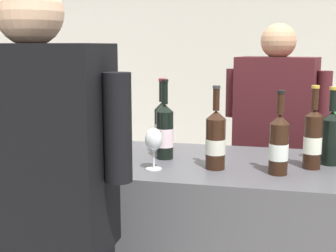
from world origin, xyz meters
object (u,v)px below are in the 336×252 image
object	(u,v)px
wine_bottle_7	(216,140)
wine_bottle_9	(313,139)
wine_bottle_1	(279,144)
potted_shrub	(294,141)
person_server	(273,169)
wine_bottle_10	(82,135)
wine_bottle_2	(162,125)
wine_glass	(154,141)
wine_bottle_3	(165,131)
wine_bottle_4	(83,125)
wine_bottle_6	(331,135)
wine_bottle_0	(83,130)
ice_bucket	(22,126)

from	to	relation	value
wine_bottle_7	wine_bottle_9	bearing A→B (deg)	14.01
wine_bottle_1	potted_shrub	distance (m)	1.48
wine_bottle_7	person_server	bearing A→B (deg)	74.38
wine_bottle_10	wine_bottle_2	bearing A→B (deg)	47.81
wine_glass	wine_bottle_7	bearing A→B (deg)	15.84
wine_bottle_3	potted_shrub	distance (m)	1.47
wine_bottle_7	person_server	size ratio (longest dim) A/B	0.21
potted_shrub	wine_bottle_10	bearing A→B (deg)	-123.41
wine_bottle_4	wine_bottle_10	size ratio (longest dim) A/B	0.98
wine_bottle_9	wine_bottle_10	distance (m)	0.97
person_server	potted_shrub	distance (m)	0.61
wine_bottle_6	wine_bottle_7	xyz separation A→B (m)	(-0.47, -0.18, -0.00)
wine_bottle_3	wine_bottle_10	world-z (taller)	wine_bottle_3
wine_bottle_0	wine_bottle_3	distance (m)	0.39
wine_bottle_4	wine_bottle_3	bearing A→B (deg)	-11.31
wine_bottle_10	person_server	size ratio (longest dim) A/B	0.20
wine_bottle_0	ice_bucket	xyz separation A→B (m)	(-0.30, -0.01, 0.01)
wine_bottle_3	wine_bottle_0	bearing A→B (deg)	-178.05
wine_bottle_7	wine_bottle_9	size ratio (longest dim) A/B	1.00
wine_bottle_9	potted_shrub	bearing A→B (deg)	90.85
wine_bottle_1	wine_bottle_3	world-z (taller)	wine_bottle_3
wine_bottle_3	wine_bottle_7	world-z (taller)	wine_bottle_3
wine_bottle_4	wine_bottle_1	bearing A→B (deg)	-14.11
wine_bottle_9	ice_bucket	bearing A→B (deg)	179.66
wine_bottle_2	wine_bottle_4	world-z (taller)	wine_bottle_2
wine_bottle_3	ice_bucket	xyz separation A→B (m)	(-0.69, -0.02, 0.00)
wine_bottle_1	wine_bottle_9	distance (m)	0.18
wine_bottle_10	wine_bottle_0	bearing A→B (deg)	112.05
wine_bottle_7	wine_bottle_6	bearing A→B (deg)	21.45
wine_bottle_3	wine_glass	distance (m)	0.19
wine_bottle_9	person_server	bearing A→B (deg)	101.53
ice_bucket	potted_shrub	world-z (taller)	potted_shrub
wine_bottle_4	person_server	distance (m)	1.15
wine_bottle_0	wine_bottle_9	xyz separation A→B (m)	(1.02, -0.01, 0.01)
wine_bottle_9	person_server	world-z (taller)	person_server
wine_bottle_0	wine_bottle_2	bearing A→B (deg)	30.67
wine_bottle_1	wine_bottle_2	xyz separation A→B (m)	(-0.55, 0.33, 0.00)
wine_bottle_9	wine_glass	distance (m)	0.65
wine_bottle_3	ice_bucket	world-z (taller)	wine_bottle_3
wine_bottle_0	potted_shrub	size ratio (longest dim) A/B	0.26
wine_bottle_0	wine_bottle_1	bearing A→B (deg)	-8.57
wine_bottle_2	person_server	size ratio (longest dim) A/B	0.21
wine_bottle_10	wine_glass	xyz separation A→B (m)	(0.34, -0.06, 0.00)
wine_bottle_2	wine_bottle_0	bearing A→B (deg)	-149.33
wine_bottle_2	potted_shrub	world-z (taller)	wine_bottle_2
wine_bottle_4	wine_bottle_9	size ratio (longest dim) A/B	0.92
wine_bottle_6	wine_bottle_4	bearing A→B (deg)	178.76
wine_bottle_7	ice_bucket	xyz separation A→B (m)	(-0.93, 0.10, 0.00)
wine_bottle_0	wine_bottle_7	xyz separation A→B (m)	(0.63, -0.11, 0.01)
wine_bottle_6	wine_bottle_0	bearing A→B (deg)	-176.14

